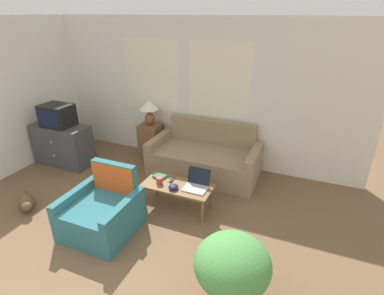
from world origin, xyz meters
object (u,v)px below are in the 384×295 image
Objects in this scene: table_lamp at (149,108)px; cup_navy at (159,181)px; armchair at (103,213)px; potted_plant at (232,266)px; coffee_table at (177,188)px; tv_remote at (172,180)px; snack_bowl at (173,187)px; television at (57,115)px; book_red at (160,176)px; laptop at (197,184)px; cat_black at (26,202)px; couch at (205,159)px.

table_lamp reaches higher than cup_navy.
armchair is 8.57× the size of cup_navy.
potted_plant is at bearing -13.53° from armchair.
coffee_table is 0.17m from tv_remote.
television is at bearing 166.95° from snack_bowl.
table_lamp is 2.37× the size of book_red.
table_lamp is 1.74m from tv_remote.
table_lamp is at bearing 31.72° from television.
armchair reaches higher than laptop.
cat_black is (-1.72, -0.96, -0.30)m from book_red.
cat_black is at bearing -158.49° from laptop.
tv_remote is at bearing 63.66° from cat_black.
potted_plant is (0.87, -1.29, 0.04)m from laptop.
coffee_table is at bearing -90.10° from couch.
couch is 18.90× the size of cup_navy.
snack_bowl is at bearing -90.36° from couch.
table_lamp is 2.53m from cat_black.
snack_bowl is at bearing 44.31° from armchair.
tv_remote is 0.27× the size of cat_black.
snack_bowl reaches higher than coffee_table.
laptop is (1.47, -1.29, -0.56)m from table_lamp.
coffee_table is 0.30m from laptop.
cup_navy is 0.17× the size of cat_black.
television is 2.35m from book_red.
couch is at bearing 103.88° from laptop.
cup_navy is at bearing -168.02° from laptop.
television is 4.14m from potted_plant.
coffee_table is 1.75× the size of cat_black.
coffee_table is at bearing 13.61° from cup_navy.
book_red is 1.99m from cat_black.
book_red reaches higher than cat_black.
television reaches higher than book_red.
coffee_table is at bearing -48.36° from table_lamp.
table_lamp is (-0.49, 2.13, 0.75)m from armchair.
table_lamp is 1.48× the size of laptop.
armchair is 1.57× the size of television.
armchair is at bearing -34.13° from television.
armchair is 1.30m from laptop.
armchair is 0.84× the size of coffee_table.
potted_plant is at bearing -64.45° from couch.
couch reaches higher than cup_navy.
table_lamp reaches higher than tv_remote.
couch is at bearing 72.50° from book_red.
armchair is 0.98m from book_red.
couch is at bearing 89.64° from snack_bowl.
couch is at bearing 82.67° from tv_remote.
tv_remote is 0.20× the size of potted_plant.
armchair is 1.36m from cat_black.
tv_remote reaches higher than cat_black.
potted_plant reaches higher than book_red.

